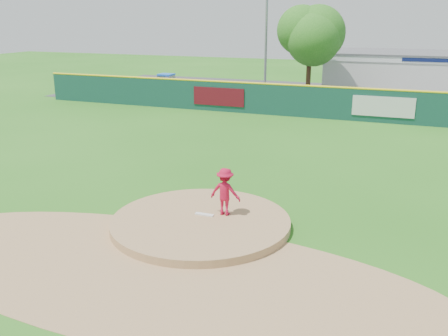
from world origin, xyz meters
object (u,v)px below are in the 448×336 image
at_px(van, 400,102).
at_px(deciduous_tree, 310,38).
at_px(pool_building_grp, 421,72).
at_px(playground_slide, 166,85).
at_px(light_pole_left, 267,17).
at_px(pitcher, 225,192).

bearing_deg(van, deciduous_tree, 58.49).
xyz_separation_m(pool_building_grp, playground_slide, (-19.05, -9.10, -0.79)).
distance_m(playground_slide, light_pole_left, 9.66).
bearing_deg(light_pole_left, playground_slide, -149.83).
distance_m(van, pool_building_grp, 9.69).
relative_size(playground_slide, light_pole_left, 0.29).
distance_m(van, deciduous_tree, 8.27).
height_order(pool_building_grp, light_pole_left, light_pole_left).
height_order(van, pool_building_grp, pool_building_grp).
distance_m(pool_building_grp, playground_slide, 21.13).
bearing_deg(pitcher, light_pole_left, -75.33).
distance_m(playground_slide, deciduous_tree, 11.84).
xyz_separation_m(van, deciduous_tree, (-6.81, 2.57, 3.93)).
xyz_separation_m(van, playground_slide, (-17.86, 0.47, 0.25)).
height_order(van, deciduous_tree, deciduous_tree).
xyz_separation_m(deciduous_tree, light_pole_left, (-4.00, 2.00, 1.50)).
bearing_deg(pitcher, pool_building_grp, -99.12).
distance_m(pitcher, pool_building_grp, 31.87).
relative_size(pitcher, pool_building_grp, 0.10).
xyz_separation_m(pitcher, playground_slide, (-13.63, 22.30, -0.12)).
height_order(pitcher, light_pole_left, light_pole_left).
distance_m(pitcher, deciduous_tree, 24.79).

